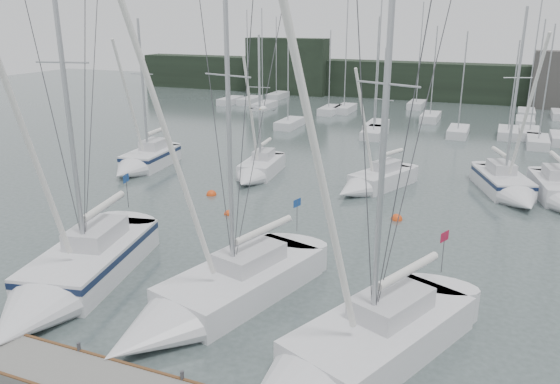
{
  "coord_description": "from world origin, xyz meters",
  "views": [
    {
      "loc": [
        10.15,
        -15.99,
        11.02
      ],
      "look_at": [
        1.52,
        5.0,
        3.69
      ],
      "focal_mm": 35.0,
      "sensor_mm": 36.0,
      "label": 1
    }
  ],
  "objects_px": {
    "sailboat_mid_d": "(509,188)",
    "buoy_a": "(228,214)",
    "sailboat_near_left": "(68,280)",
    "sailboat_mid_b": "(256,171)",
    "sailboat_mid_c": "(371,183)",
    "sailboat_near_center": "(202,303)",
    "buoy_b": "(397,220)",
    "sailboat_mid_a": "(142,162)",
    "buoy_c": "(211,195)",
    "sailboat_near_right": "(340,362)"
  },
  "relations": [
    {
      "from": "sailboat_mid_d",
      "to": "buoy_b",
      "type": "bearing_deg",
      "value": -151.17
    },
    {
      "from": "sailboat_near_right",
      "to": "buoy_c",
      "type": "bearing_deg",
      "value": 154.37
    },
    {
      "from": "sailboat_mid_a",
      "to": "sailboat_mid_b",
      "type": "bearing_deg",
      "value": 2.94
    },
    {
      "from": "sailboat_mid_a",
      "to": "sailboat_mid_c",
      "type": "xyz_separation_m",
      "value": [
        16.99,
        1.56,
        -0.11
      ]
    },
    {
      "from": "sailboat_near_right",
      "to": "sailboat_mid_a",
      "type": "relative_size",
      "value": 1.33
    },
    {
      "from": "sailboat_mid_c",
      "to": "buoy_a",
      "type": "height_order",
      "value": "sailboat_mid_c"
    },
    {
      "from": "sailboat_near_center",
      "to": "sailboat_mid_d",
      "type": "xyz_separation_m",
      "value": [
        10.74,
        20.13,
        0.03
      ]
    },
    {
      "from": "sailboat_mid_b",
      "to": "sailboat_mid_c",
      "type": "distance_m",
      "value": 8.19
    },
    {
      "from": "sailboat_near_left",
      "to": "sailboat_mid_c",
      "type": "distance_m",
      "value": 20.47
    },
    {
      "from": "sailboat_mid_d",
      "to": "sailboat_near_right",
      "type": "bearing_deg",
      "value": -122.87
    },
    {
      "from": "sailboat_near_left",
      "to": "sailboat_near_right",
      "type": "xyz_separation_m",
      "value": [
        11.96,
        -1.07,
        -0.07
      ]
    },
    {
      "from": "sailboat_near_center",
      "to": "sailboat_near_left",
      "type": "bearing_deg",
      "value": -158.51
    },
    {
      "from": "sailboat_mid_d",
      "to": "buoy_a",
      "type": "distance_m",
      "value": 17.92
    },
    {
      "from": "sailboat_near_left",
      "to": "buoy_a",
      "type": "distance_m",
      "value": 11.2
    },
    {
      "from": "buoy_a",
      "to": "sailboat_mid_b",
      "type": "bearing_deg",
      "value": 102.26
    },
    {
      "from": "buoy_b",
      "to": "sailboat_mid_b",
      "type": "bearing_deg",
      "value": 157.48
    },
    {
      "from": "buoy_b",
      "to": "sailboat_mid_d",
      "type": "bearing_deg",
      "value": 49.31
    },
    {
      "from": "sailboat_near_right",
      "to": "sailboat_mid_a",
      "type": "xyz_separation_m",
      "value": [
        -20.71,
        18.24,
        0.03
      ]
    },
    {
      "from": "sailboat_mid_a",
      "to": "buoy_b",
      "type": "xyz_separation_m",
      "value": [
        19.66,
        -3.24,
        -0.62
      ]
    },
    {
      "from": "sailboat_near_right",
      "to": "sailboat_near_left",
      "type": "bearing_deg",
      "value": -161.76
    },
    {
      "from": "sailboat_near_center",
      "to": "buoy_a",
      "type": "bearing_deg",
      "value": 128.43
    },
    {
      "from": "sailboat_mid_a",
      "to": "buoy_c",
      "type": "relative_size",
      "value": 17.73
    },
    {
      "from": "sailboat_near_left",
      "to": "buoy_b",
      "type": "relative_size",
      "value": 23.78
    },
    {
      "from": "sailboat_near_right",
      "to": "buoy_b",
      "type": "bearing_deg",
      "value": 117.32
    },
    {
      "from": "sailboat_near_center",
      "to": "sailboat_mid_c",
      "type": "relative_size",
      "value": 1.56
    },
    {
      "from": "sailboat_near_left",
      "to": "buoy_a",
      "type": "bearing_deg",
      "value": 69.68
    },
    {
      "from": "sailboat_mid_d",
      "to": "buoy_a",
      "type": "bearing_deg",
      "value": -167.86
    },
    {
      "from": "sailboat_near_right",
      "to": "sailboat_mid_c",
      "type": "bearing_deg",
      "value": 123.96
    },
    {
      "from": "buoy_b",
      "to": "sailboat_near_center",
      "type": "bearing_deg",
      "value": -110.19
    },
    {
      "from": "sailboat_near_center",
      "to": "buoy_b",
      "type": "xyz_separation_m",
      "value": [
        4.91,
        13.35,
        -0.55
      ]
    },
    {
      "from": "sailboat_mid_b",
      "to": "sailboat_near_right",
      "type": "bearing_deg",
      "value": -64.24
    },
    {
      "from": "buoy_a",
      "to": "buoy_b",
      "type": "xyz_separation_m",
      "value": [
        9.26,
        2.87,
        0.0
      ]
    },
    {
      "from": "sailboat_near_right",
      "to": "sailboat_mid_d",
      "type": "relative_size",
      "value": 1.25
    },
    {
      "from": "sailboat_near_right",
      "to": "buoy_b",
      "type": "relative_size",
      "value": 23.47
    },
    {
      "from": "buoy_a",
      "to": "buoy_b",
      "type": "distance_m",
      "value": 9.69
    },
    {
      "from": "sailboat_mid_b",
      "to": "sailboat_near_left",
      "type": "bearing_deg",
      "value": -95.82
    },
    {
      "from": "sailboat_mid_c",
      "to": "buoy_b",
      "type": "relative_size",
      "value": 14.85
    },
    {
      "from": "sailboat_near_right",
      "to": "sailboat_mid_b",
      "type": "relative_size",
      "value": 1.47
    },
    {
      "from": "sailboat_mid_a",
      "to": "sailboat_mid_d",
      "type": "distance_m",
      "value": 25.74
    },
    {
      "from": "sailboat_near_center",
      "to": "sailboat_near_right",
      "type": "relative_size",
      "value": 0.99
    },
    {
      "from": "sailboat_near_left",
      "to": "sailboat_near_center",
      "type": "distance_m",
      "value": 6.04
    },
    {
      "from": "buoy_a",
      "to": "sailboat_near_right",
      "type": "bearing_deg",
      "value": -49.65
    },
    {
      "from": "sailboat_mid_a",
      "to": "sailboat_mid_c",
      "type": "bearing_deg",
      "value": 0.05
    },
    {
      "from": "sailboat_near_left",
      "to": "buoy_c",
      "type": "bearing_deg",
      "value": 82.47
    },
    {
      "from": "sailboat_near_left",
      "to": "sailboat_mid_b",
      "type": "distance_m",
      "value": 18.44
    },
    {
      "from": "sailboat_near_left",
      "to": "buoy_c",
      "type": "relative_size",
      "value": 23.85
    },
    {
      "from": "sailboat_near_right",
      "to": "sailboat_mid_c",
      "type": "relative_size",
      "value": 1.58
    },
    {
      "from": "sailboat_near_right",
      "to": "buoy_c",
      "type": "xyz_separation_m",
      "value": [
        -12.99,
        14.93,
        -0.59
      ]
    },
    {
      "from": "sailboat_mid_b",
      "to": "buoy_b",
      "type": "xyz_separation_m",
      "value": [
        10.86,
        -4.5,
        -0.51
      ]
    },
    {
      "from": "sailboat_mid_b",
      "to": "buoy_c",
      "type": "bearing_deg",
      "value": -109.01
    }
  ]
}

